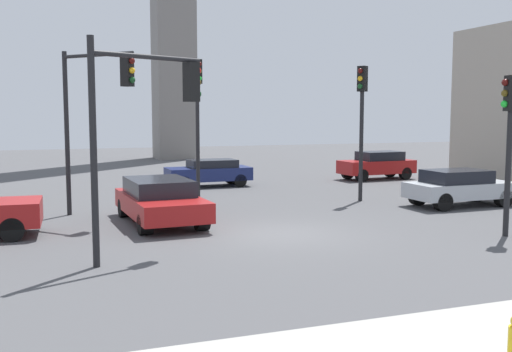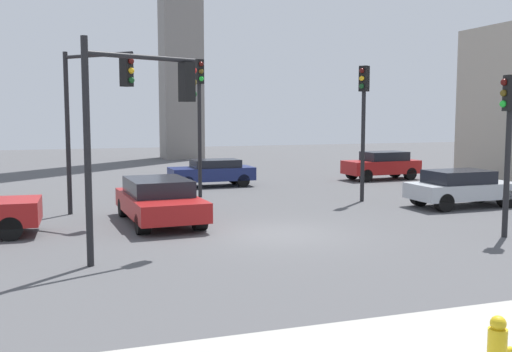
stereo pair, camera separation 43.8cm
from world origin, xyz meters
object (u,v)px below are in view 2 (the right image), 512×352
traffic_light_1 (509,124)px  car_4 (382,165)px  car_1 (159,200)px  car_3 (212,172)px  car_2 (461,187)px  traffic_light_0 (363,108)px  traffic_light_4 (95,99)px  fire_hydrant (497,349)px  traffic_light_3 (200,103)px  traffic_light_2 (140,108)px

traffic_light_1 → car_4: bearing=-93.2°
car_1 → car_3: bearing=152.4°
car_1 → car_2: (11.37, -0.43, -0.01)m
traffic_light_1 → car_2: size_ratio=1.12×
traffic_light_0 → car_2: size_ratio=1.31×
traffic_light_1 → traffic_light_4: 12.90m
traffic_light_1 → traffic_light_0: bearing=-72.5°
car_4 → car_3: bearing=-3.3°
car_4 → fire_hydrant: bearing=59.3°
traffic_light_0 → traffic_light_3: traffic_light_3 is taller
traffic_light_2 → car_2: size_ratio=1.28×
car_2 → car_3: size_ratio=1.02×
traffic_light_4 → car_3: size_ratio=1.39×
traffic_light_3 → traffic_light_4: (-4.45, -3.66, 0.03)m
traffic_light_4 → car_2: size_ratio=1.37×
car_1 → car_2: 11.38m
traffic_light_2 → traffic_light_4: size_ratio=0.93×
car_1 → car_4: car_4 is taller
traffic_light_0 → traffic_light_1: 7.53m
traffic_light_1 → car_2: traffic_light_1 is taller
traffic_light_4 → car_1: traffic_light_4 is taller
car_1 → traffic_light_0: bearing=100.8°
traffic_light_3 → fire_hydrant: bearing=-16.1°
traffic_light_3 → car_2: traffic_light_3 is taller
traffic_light_3 → car_3: 4.98m
car_2 → car_4: car_4 is taller
fire_hydrant → car_2: (9.33, 12.69, 0.19)m
car_4 → car_1: bearing=29.9°
traffic_light_2 → car_2: traffic_light_2 is taller
traffic_light_1 → car_4: 15.10m
traffic_light_1 → car_3: (-4.85, 14.24, -2.51)m
fire_hydrant → car_3: 21.99m
fire_hydrant → car_2: 15.75m
traffic_light_1 → traffic_light_3: 12.49m
traffic_light_2 → fire_hydrant: (3.21, -8.70, -3.10)m
fire_hydrant → traffic_light_4: bearing=104.6°
traffic_light_4 → traffic_light_2: bearing=-35.7°
car_1 → car_4: 16.02m
traffic_light_1 → car_3: size_ratio=1.14×
traffic_light_2 → car_3: traffic_light_2 is taller
car_3 → fire_hydrant: bearing=83.9°
traffic_light_3 → fire_hydrant: size_ratio=6.84×
traffic_light_0 → car_1: traffic_light_0 is taller
car_3 → traffic_light_3: bearing=66.7°
traffic_light_0 → car_2: bearing=106.0°
traffic_light_3 → car_2: size_ratio=1.40×
fire_hydrant → car_1: (-2.04, 13.12, 0.19)m
car_4 → traffic_light_3: bearing=14.6°
traffic_light_1 → car_2: 6.12m
traffic_light_3 → car_3: size_ratio=1.42×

